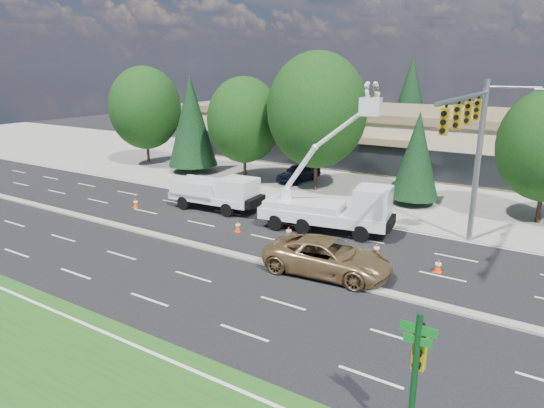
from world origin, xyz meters
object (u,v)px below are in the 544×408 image
Objects in this scene: utility_pickup at (220,196)px; minivan at (328,257)px; bucket_truck at (337,202)px; street_sign_pole at (416,369)px; signal_mast at (474,140)px.

utility_pickup reaches higher than minivan.
bucket_truck is (8.79, 0.10, 0.90)m from utility_pickup.
street_sign_pole is 0.65× the size of minivan.
bucket_truck reaches higher than utility_pickup.
minivan is at bearing 127.02° from street_sign_pole.
street_sign_pole is (1.97, -15.45, -3.61)m from signal_mast.
street_sign_pole is at bearing -43.50° from utility_pickup.
street_sign_pole reaches higher than minivan.
bucket_truck is (-7.11, -0.71, -4.17)m from signal_mast.
signal_mast is 1.66× the size of minivan.
utility_pickup is at bearing -177.08° from signal_mast.
signal_mast reaches higher than utility_pickup.
utility_pickup is at bearing 140.67° from street_sign_pole.
utility_pickup is 1.04× the size of minivan.
minivan is at bearing -78.19° from bucket_truck.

